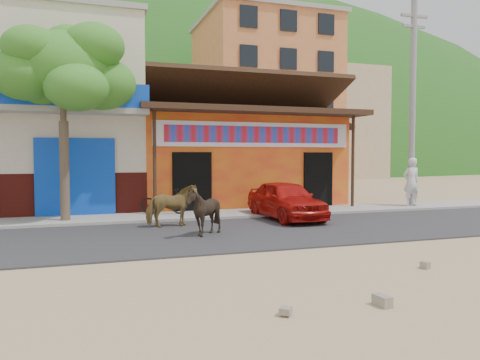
{
  "coord_description": "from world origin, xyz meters",
  "views": [
    {
      "loc": [
        -4.08,
        -9.28,
        2.08
      ],
      "look_at": [
        0.06,
        3.0,
        1.4
      ],
      "focal_mm": 35.0,
      "sensor_mm": 36.0,
      "label": 1
    }
  ],
  "objects_px": {
    "scooter": "(164,201)",
    "pedestrian": "(411,182)",
    "red_car": "(286,200)",
    "utility_pole": "(413,103)",
    "tree": "(64,121)",
    "cow_dark": "(204,212)",
    "cow_tan": "(172,206)"
  },
  "relations": [
    {
      "from": "scooter",
      "to": "pedestrian",
      "type": "distance_m",
      "value": 9.54
    },
    {
      "from": "scooter",
      "to": "pedestrian",
      "type": "relative_size",
      "value": 0.85
    },
    {
      "from": "red_car",
      "to": "scooter",
      "type": "relative_size",
      "value": 2.3
    },
    {
      "from": "utility_pole",
      "to": "pedestrian",
      "type": "height_order",
      "value": "utility_pole"
    },
    {
      "from": "tree",
      "to": "scooter",
      "type": "height_order",
      "value": "tree"
    },
    {
      "from": "utility_pole",
      "to": "red_car",
      "type": "bearing_deg",
      "value": -165.27
    },
    {
      "from": "cow_dark",
      "to": "scooter",
      "type": "xyz_separation_m",
      "value": [
        -0.32,
        4.2,
        -0.12
      ]
    },
    {
      "from": "scooter",
      "to": "utility_pole",
      "type": "bearing_deg",
      "value": -69.8
    },
    {
      "from": "cow_tan",
      "to": "scooter",
      "type": "height_order",
      "value": "cow_tan"
    },
    {
      "from": "red_car",
      "to": "scooter",
      "type": "height_order",
      "value": "red_car"
    },
    {
      "from": "scooter",
      "to": "tree",
      "type": "bearing_deg",
      "value": 123.17
    },
    {
      "from": "pedestrian",
      "to": "utility_pole",
      "type": "bearing_deg",
      "value": -123.55
    },
    {
      "from": "cow_tan",
      "to": "red_car",
      "type": "xyz_separation_m",
      "value": [
        3.76,
        0.46,
        0.02
      ]
    },
    {
      "from": "tree",
      "to": "cow_tan",
      "type": "height_order",
      "value": "tree"
    },
    {
      "from": "scooter",
      "to": "cow_dark",
      "type": "bearing_deg",
      "value": -153.16
    },
    {
      "from": "utility_pole",
      "to": "cow_tan",
      "type": "distance_m",
      "value": 10.68
    },
    {
      "from": "utility_pole",
      "to": "cow_tan",
      "type": "xyz_separation_m",
      "value": [
        -9.88,
        -2.07,
        -3.47
      ]
    },
    {
      "from": "cow_dark",
      "to": "red_car",
      "type": "xyz_separation_m",
      "value": [
        3.26,
        2.2,
        0.01
      ]
    },
    {
      "from": "red_car",
      "to": "scooter",
      "type": "bearing_deg",
      "value": 148.91
    },
    {
      "from": "cow_dark",
      "to": "utility_pole",
      "type": "bearing_deg",
      "value": 112.14
    },
    {
      "from": "cow_tan",
      "to": "cow_dark",
      "type": "bearing_deg",
      "value": -170.09
    },
    {
      "from": "cow_dark",
      "to": "tree",
      "type": "bearing_deg",
      "value": -136.53
    },
    {
      "from": "tree",
      "to": "scooter",
      "type": "bearing_deg",
      "value": 10.7
    },
    {
      "from": "tree",
      "to": "cow_dark",
      "type": "relative_size",
      "value": 4.89
    },
    {
      "from": "tree",
      "to": "scooter",
      "type": "xyz_separation_m",
      "value": [
        3.1,
        0.59,
        -2.58
      ]
    },
    {
      "from": "cow_tan",
      "to": "cow_dark",
      "type": "relative_size",
      "value": 1.17
    },
    {
      "from": "cow_tan",
      "to": "pedestrian",
      "type": "bearing_deg",
      "value": -85.57
    },
    {
      "from": "scooter",
      "to": "pedestrian",
      "type": "xyz_separation_m",
      "value": [
        9.5,
        -0.65,
        0.52
      ]
    },
    {
      "from": "utility_pole",
      "to": "red_car",
      "type": "xyz_separation_m",
      "value": [
        -6.12,
        -1.61,
        -3.46
      ]
    },
    {
      "from": "cow_tan",
      "to": "cow_dark",
      "type": "distance_m",
      "value": 1.81
    },
    {
      "from": "cow_dark",
      "to": "pedestrian",
      "type": "xyz_separation_m",
      "value": [
        9.18,
        3.55,
        0.4
      ]
    },
    {
      "from": "cow_tan",
      "to": "cow_dark",
      "type": "xyz_separation_m",
      "value": [
        0.5,
        -1.74,
        0.01
      ]
    }
  ]
}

